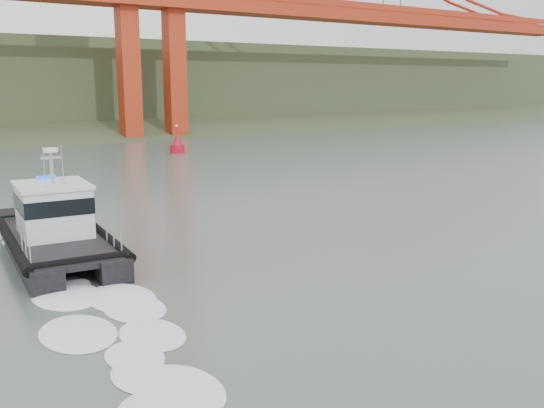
{
  "coord_description": "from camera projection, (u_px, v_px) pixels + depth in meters",
  "views": [
    {
      "loc": [
        -17.5,
        -20.05,
        9.19
      ],
      "look_at": [
        1.12,
        8.08,
        2.4
      ],
      "focal_mm": 40.0,
      "sensor_mm": 36.0,
      "label": 1
    }
  ],
  "objects": [
    {
      "name": "ground",
      "position": [
        349.0,
        287.0,
        27.68
      ],
      "size": [
        400.0,
        400.0,
        0.0
      ],
      "primitive_type": "plane",
      "color": "#485651",
      "rests_on": "ground"
    },
    {
      "name": "patrol_boat",
      "position": [
        56.0,
        229.0,
        32.27
      ],
      "size": [
        5.39,
        12.73,
        6.04
      ],
      "rotation": [
        0.0,
        0.0,
        -0.07
      ],
      "color": "black",
      "rests_on": "ground"
    },
    {
      "name": "nav_buoy",
      "position": [
        177.0,
        145.0,
        79.97
      ],
      "size": [
        1.91,
        1.91,
        3.97
      ],
      "color": "#B40C1F",
      "rests_on": "ground"
    }
  ]
}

